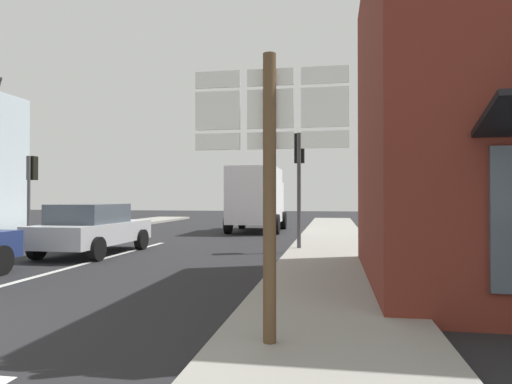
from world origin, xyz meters
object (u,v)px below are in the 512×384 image
at_px(delivery_truck, 257,197).
at_px(route_sign_post, 270,166).
at_px(traffic_light_near_right, 299,164).
at_px(traffic_light_near_left, 31,178).
at_px(sedan_far, 93,228).

height_order(delivery_truck, route_sign_post, route_sign_post).
bearing_deg(traffic_light_near_right, delivery_truck, 108.56).
relative_size(route_sign_post, traffic_light_near_right, 0.89).
xyz_separation_m(route_sign_post, traffic_light_near_right, (-0.35, 9.07, 0.67)).
relative_size(route_sign_post, traffic_light_near_left, 0.99).
relative_size(delivery_truck, traffic_light_near_right, 1.39).
xyz_separation_m(delivery_truck, traffic_light_near_right, (2.62, -7.80, 1.03)).
relative_size(sedan_far, traffic_light_near_left, 1.31).
bearing_deg(sedan_far, route_sign_post, -50.03).
distance_m(delivery_truck, traffic_light_near_right, 8.30).
height_order(sedan_far, delivery_truck, delivery_truck).
relative_size(delivery_truck, route_sign_post, 1.57).
height_order(sedan_far, traffic_light_near_right, traffic_light_near_right).
bearing_deg(route_sign_post, traffic_light_near_right, 92.22).
bearing_deg(sedan_far, traffic_light_near_left, 143.45).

